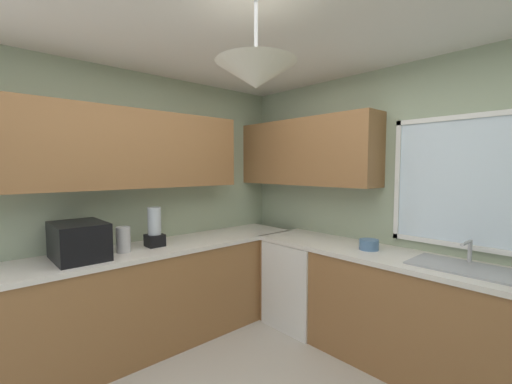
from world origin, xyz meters
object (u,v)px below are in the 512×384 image
object	(u,v)px
kettle	(123,240)
sink_assembly	(463,267)
blender_appliance	(155,229)
microwave	(79,241)
dishwasher	(302,283)
bowl	(369,245)

from	to	relation	value
kettle	sink_assembly	xyz separation A→B (m)	(2.09, 1.63, -0.10)
kettle	blender_appliance	xyz separation A→B (m)	(-0.02, 0.29, 0.05)
microwave	blender_appliance	distance (m)	0.63
dishwasher	bowl	xyz separation A→B (m)	(0.73, 0.03, 0.53)
microwave	bowl	xyz separation A→B (m)	(1.39, 1.97, -0.10)
kettle	blender_appliance	size ratio (longest dim) A/B	0.60
dishwasher	kettle	size ratio (longest dim) A/B	4.02
kettle	blender_appliance	bearing A→B (deg)	93.92
dishwasher	sink_assembly	distance (m)	1.53
dishwasher	kettle	xyz separation A→B (m)	(-0.64, -1.60, 0.59)
dishwasher	blender_appliance	distance (m)	1.60
sink_assembly	bowl	xyz separation A→B (m)	(-0.73, -0.01, 0.04)
dishwasher	kettle	world-z (taller)	kettle
sink_assembly	kettle	bearing A→B (deg)	-142.03
dishwasher	microwave	bearing A→B (deg)	-108.83
microwave	sink_assembly	xyz separation A→B (m)	(2.11, 1.97, -0.14)
microwave	kettle	bearing A→B (deg)	86.62
dishwasher	microwave	size ratio (longest dim) A/B	1.82
microwave	sink_assembly	size ratio (longest dim) A/B	0.71
kettle	bowl	bearing A→B (deg)	49.98
kettle	bowl	size ratio (longest dim) A/B	1.31
blender_appliance	microwave	bearing A→B (deg)	-90.00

